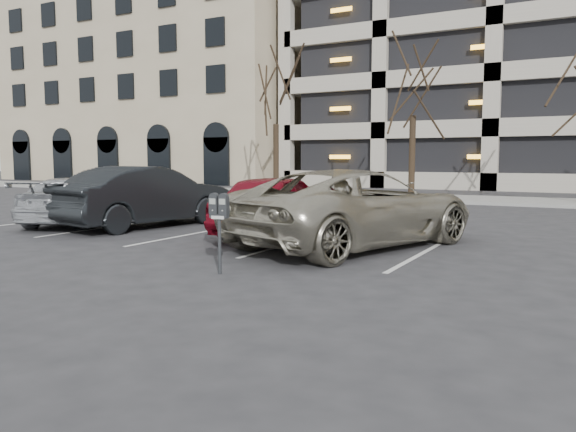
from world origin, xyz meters
The scene contains 11 objects.
ground centered at (0.00, 0.00, 0.00)m, with size 140.00×140.00×0.00m, color #28282B.
sidewalk centered at (0.00, 16.00, 0.06)m, with size 80.00×4.00×0.12m, color gray.
stall_lines centered at (-1.40, 2.30, 0.01)m, with size 16.90×5.20×0.00m.
office_building centered at (-28.00, 29.92, 7.49)m, with size 26.00×16.20×15.00m.
tree_a centered at (-10.00, 16.00, 5.65)m, with size 3.44×3.44×7.83m.
tree_b centered at (-3.00, 16.00, 5.94)m, with size 3.62×3.62×8.22m.
parking_meter centered at (-0.89, -1.56, 0.96)m, with size 0.33×0.17×1.25m.
suv_silver centered at (-0.06, 2.09, 0.80)m, with size 4.36×6.28×1.60m.
car_red centered at (-2.31, 2.77, 0.74)m, with size 1.74×4.32×1.47m, color maroon.
car_dark centered at (-6.19, 2.53, 0.80)m, with size 1.70×4.88×1.61m, color black.
car_silver centered at (-8.24, 2.15, 0.65)m, with size 1.81×4.46×1.29m, color #AEB2B6.
Camera 1 is at (4.25, -8.68, 1.82)m, focal length 35.00 mm.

